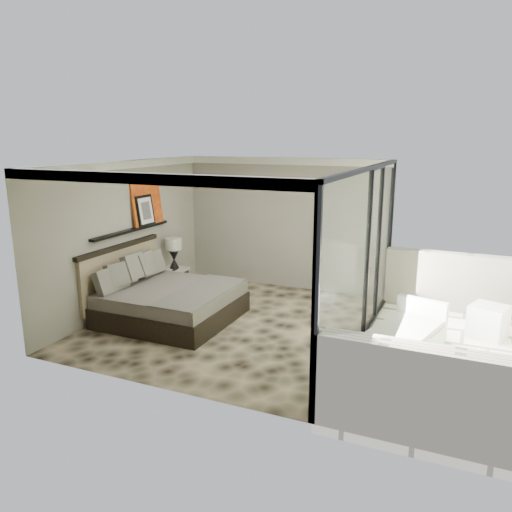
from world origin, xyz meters
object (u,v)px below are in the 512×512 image
at_px(nightstand, 173,280).
at_px(lounger, 403,338).
at_px(bed, 166,300).
at_px(ottoman, 488,321).
at_px(table_lamp, 174,249).

relative_size(nightstand, lounger, 0.28).
bearing_deg(nightstand, bed, -38.89).
relative_size(nightstand, ottoman, 0.96).
xyz_separation_m(nightstand, ottoman, (6.10, 0.00, 0.01)).
distance_m(nightstand, table_lamp, 0.67).
bearing_deg(bed, nightstand, 118.71).
bearing_deg(table_lamp, bed, -62.39).
bearing_deg(table_lamp, ottoman, -0.31).
relative_size(table_lamp, lounger, 0.35).
bearing_deg(nightstand, lounger, 9.61).
xyz_separation_m(ottoman, lounger, (-1.20, -1.12, -0.07)).
xyz_separation_m(nightstand, table_lamp, (0.02, 0.04, 0.67)).
distance_m(table_lamp, ottoman, 6.12).
xyz_separation_m(table_lamp, ottoman, (6.08, -0.03, -0.66)).
bearing_deg(table_lamp, nightstand, -114.74).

